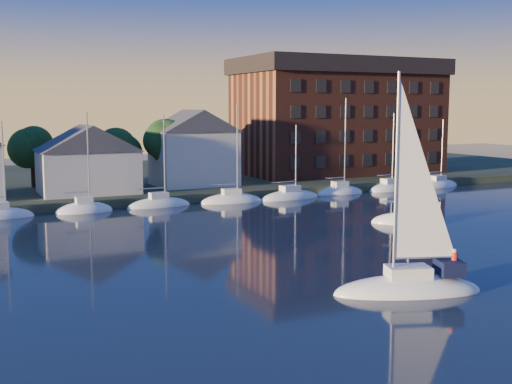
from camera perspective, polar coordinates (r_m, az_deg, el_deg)
ground at (r=30.64m, az=20.20°, el=-14.15°), size 260.00×260.00×0.00m
shoreline_land at (r=97.47m, az=-13.22°, el=0.80°), size 160.00×50.00×2.00m
wooden_dock at (r=75.35m, az=-9.40°, el=-1.03°), size 120.00×3.00×1.00m
clubhouse_centre at (r=78.22m, az=-14.74°, el=2.92°), size 11.55×8.40×8.08m
clubhouse_east at (r=83.84m, az=-5.58°, el=4.02°), size 10.50×8.40×9.80m
condo_block at (r=100.74m, az=7.30°, el=6.74°), size 31.00×17.00×17.40m
tree_line at (r=85.75m, az=-10.30°, el=4.80°), size 93.40×5.40×8.90m
moored_fleet at (r=72.50m, az=-8.73°, el=-1.27°), size 87.50×2.40×12.05m
hero_sailboat at (r=39.98m, az=13.54°, el=-7.89°), size 9.60×5.79×14.24m
drifting_sailboat_right at (r=62.95m, az=12.92°, el=-2.71°), size 5.91×5.43×9.92m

